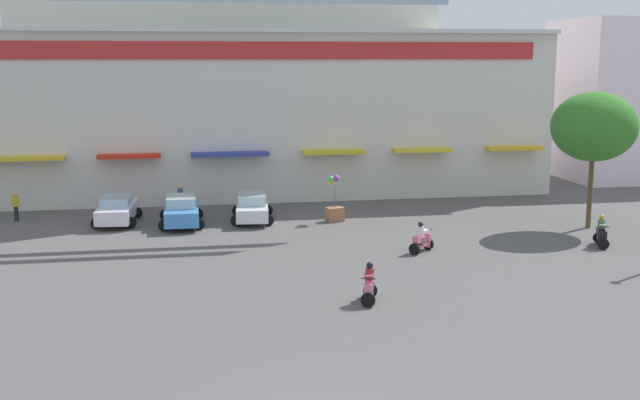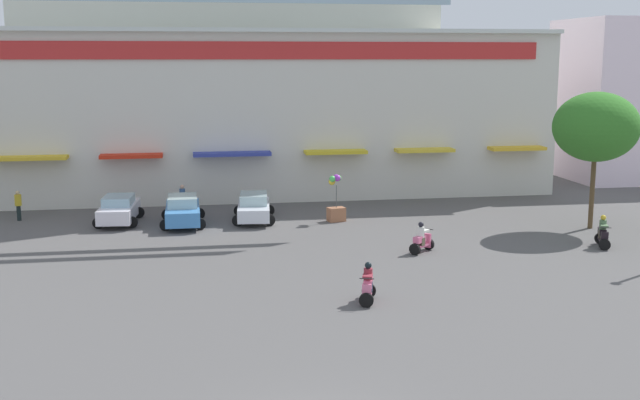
{
  "view_description": "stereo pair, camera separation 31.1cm",
  "coord_description": "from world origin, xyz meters",
  "px_view_note": "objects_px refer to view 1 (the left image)",
  "views": [
    {
      "loc": [
        -3.0,
        -16.53,
        8.66
      ],
      "look_at": [
        2.74,
        16.16,
        2.65
      ],
      "focal_mm": 44.39,
      "sensor_mm": 36.0,
      "label": 1
    },
    {
      "loc": [
        -2.7,
        -16.59,
        8.66
      ],
      "look_at": [
        2.74,
        16.16,
        2.65
      ],
      "focal_mm": 44.39,
      "sensor_mm": 36.0,
      "label": 2
    }
  ],
  "objects_px": {
    "pedestrian_1": "(180,197)",
    "balloon_vendor_cart": "(334,203)",
    "pedestrian_0": "(16,204)",
    "parked_car_1": "(181,211)",
    "parked_car_2": "(252,207)",
    "parked_car_0": "(117,210)",
    "scooter_rider_4": "(369,286)",
    "scooter_rider_5": "(421,240)",
    "plaza_tree_1": "(594,127)",
    "scooter_rider_1": "(601,233)"
  },
  "relations": [
    {
      "from": "plaza_tree_1",
      "to": "parked_car_2",
      "type": "bearing_deg",
      "value": 164.43
    },
    {
      "from": "parked_car_1",
      "to": "scooter_rider_5",
      "type": "relative_size",
      "value": 3.09
    },
    {
      "from": "pedestrian_0",
      "to": "pedestrian_1",
      "type": "relative_size",
      "value": 1.0
    },
    {
      "from": "pedestrian_1",
      "to": "balloon_vendor_cart",
      "type": "bearing_deg",
      "value": -23.59
    },
    {
      "from": "plaza_tree_1",
      "to": "pedestrian_0",
      "type": "bearing_deg",
      "value": 166.94
    },
    {
      "from": "plaza_tree_1",
      "to": "scooter_rider_1",
      "type": "height_order",
      "value": "plaza_tree_1"
    },
    {
      "from": "plaza_tree_1",
      "to": "balloon_vendor_cart",
      "type": "relative_size",
      "value": 2.75
    },
    {
      "from": "parked_car_0",
      "to": "pedestrian_0",
      "type": "relative_size",
      "value": 2.64
    },
    {
      "from": "plaza_tree_1",
      "to": "parked_car_2",
      "type": "distance_m",
      "value": 18.09
    },
    {
      "from": "scooter_rider_4",
      "to": "scooter_rider_5",
      "type": "relative_size",
      "value": 1.02
    },
    {
      "from": "plaza_tree_1",
      "to": "parked_car_1",
      "type": "bearing_deg",
      "value": 168.32
    },
    {
      "from": "parked_car_2",
      "to": "pedestrian_1",
      "type": "distance_m",
      "value": 4.63
    },
    {
      "from": "balloon_vendor_cart",
      "to": "scooter_rider_4",
      "type": "bearing_deg",
      "value": -95.95
    },
    {
      "from": "scooter_rider_5",
      "to": "pedestrian_1",
      "type": "relative_size",
      "value": 0.88
    },
    {
      "from": "parked_car_0",
      "to": "pedestrian_0",
      "type": "distance_m",
      "value": 5.6
    },
    {
      "from": "scooter_rider_4",
      "to": "balloon_vendor_cart",
      "type": "distance_m",
      "value": 14.21
    },
    {
      "from": "parked_car_0",
      "to": "parked_car_1",
      "type": "distance_m",
      "value": 3.47
    },
    {
      "from": "scooter_rider_5",
      "to": "plaza_tree_1",
      "type": "bearing_deg",
      "value": 19.45
    },
    {
      "from": "scooter_rider_1",
      "to": "plaza_tree_1",
      "type": "bearing_deg",
      "value": 69.29
    },
    {
      "from": "scooter_rider_4",
      "to": "balloon_vendor_cart",
      "type": "height_order",
      "value": "balloon_vendor_cart"
    },
    {
      "from": "balloon_vendor_cart",
      "to": "parked_car_0",
      "type": "bearing_deg",
      "value": 173.04
    },
    {
      "from": "parked_car_0",
      "to": "parked_car_2",
      "type": "relative_size",
      "value": 0.96
    },
    {
      "from": "parked_car_1",
      "to": "scooter_rider_1",
      "type": "xyz_separation_m",
      "value": [
        19.17,
        -8.15,
        -0.16
      ]
    },
    {
      "from": "balloon_vendor_cart",
      "to": "parked_car_1",
      "type": "bearing_deg",
      "value": 176.97
    },
    {
      "from": "parked_car_1",
      "to": "parked_car_2",
      "type": "distance_m",
      "value": 3.77
    },
    {
      "from": "scooter_rider_4",
      "to": "pedestrian_0",
      "type": "bearing_deg",
      "value": 131.81
    },
    {
      "from": "parked_car_1",
      "to": "pedestrian_1",
      "type": "relative_size",
      "value": 2.71
    },
    {
      "from": "scooter_rider_5",
      "to": "parked_car_1",
      "type": "bearing_deg",
      "value": 143.64
    },
    {
      "from": "parked_car_1",
      "to": "parked_car_2",
      "type": "xyz_separation_m",
      "value": [
        3.75,
        0.44,
        -0.03
      ]
    },
    {
      "from": "pedestrian_1",
      "to": "parked_car_2",
      "type": "bearing_deg",
      "value": -35.23
    },
    {
      "from": "parked_car_0",
      "to": "scooter_rider_1",
      "type": "xyz_separation_m",
      "value": [
        22.5,
        -9.11,
        -0.13
      ]
    },
    {
      "from": "pedestrian_0",
      "to": "pedestrian_1",
      "type": "distance_m",
      "value": 8.69
    },
    {
      "from": "scooter_rider_4",
      "to": "pedestrian_0",
      "type": "distance_m",
      "value": 22.94
    },
    {
      "from": "parked_car_0",
      "to": "scooter_rider_4",
      "type": "relative_size",
      "value": 2.94
    },
    {
      "from": "parked_car_1",
      "to": "scooter_rider_5",
      "type": "bearing_deg",
      "value": -36.36
    },
    {
      "from": "scooter_rider_4",
      "to": "balloon_vendor_cart",
      "type": "bearing_deg",
      "value": 84.05
    },
    {
      "from": "scooter_rider_5",
      "to": "balloon_vendor_cart",
      "type": "xyz_separation_m",
      "value": [
        -2.54,
        7.38,
        0.43
      ]
    },
    {
      "from": "parked_car_2",
      "to": "scooter_rider_4",
      "type": "bearing_deg",
      "value": -79.28
    },
    {
      "from": "plaza_tree_1",
      "to": "scooter_rider_4",
      "type": "height_order",
      "value": "plaza_tree_1"
    },
    {
      "from": "scooter_rider_5",
      "to": "pedestrian_1",
      "type": "bearing_deg",
      "value": 134.26
    },
    {
      "from": "scooter_rider_4",
      "to": "pedestrian_0",
      "type": "relative_size",
      "value": 0.9
    },
    {
      "from": "scooter_rider_1",
      "to": "scooter_rider_5",
      "type": "xyz_separation_m",
      "value": [
        -8.56,
        0.34,
        -0.03
      ]
    },
    {
      "from": "scooter_rider_1",
      "to": "scooter_rider_5",
      "type": "height_order",
      "value": "scooter_rider_1"
    },
    {
      "from": "parked_car_0",
      "to": "parked_car_2",
      "type": "height_order",
      "value": "parked_car_2"
    },
    {
      "from": "scooter_rider_4",
      "to": "scooter_rider_5",
      "type": "height_order",
      "value": "scooter_rider_4"
    },
    {
      "from": "parked_car_0",
      "to": "parked_car_2",
      "type": "xyz_separation_m",
      "value": [
        7.08,
        -0.53,
        -0.0
      ]
    },
    {
      "from": "parked_car_0",
      "to": "scooter_rider_5",
      "type": "distance_m",
      "value": 16.47
    },
    {
      "from": "scooter_rider_5",
      "to": "pedestrian_0",
      "type": "bearing_deg",
      "value": 151.82
    },
    {
      "from": "scooter_rider_4",
      "to": "pedestrian_0",
      "type": "height_order",
      "value": "pedestrian_0"
    },
    {
      "from": "plaza_tree_1",
      "to": "pedestrian_1",
      "type": "height_order",
      "value": "plaza_tree_1"
    }
  ]
}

